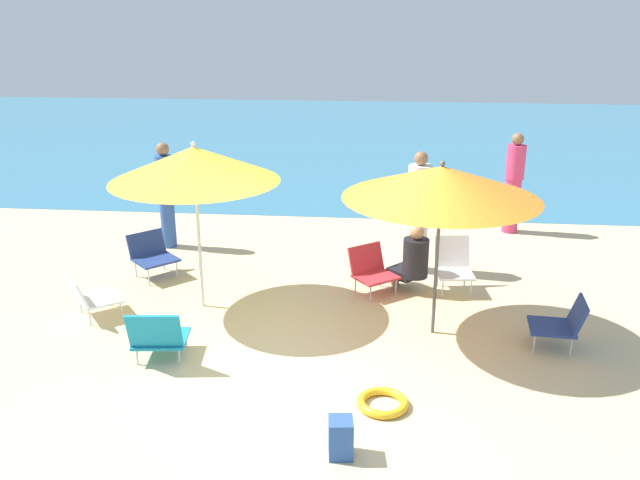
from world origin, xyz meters
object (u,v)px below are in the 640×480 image
at_px(beach_chair_b, 152,253).
at_px(person_c, 166,194).
at_px(beach_chair_f, 158,336).
at_px(beach_chair_a, 91,295).
at_px(swim_ring, 383,403).
at_px(person_d, 418,212).
at_px(person_a, 514,183).
at_px(beach_chair_c, 562,322).
at_px(umbrella_yellow, 194,164).
at_px(beach_bag, 341,438).
at_px(umbrella_orange, 442,182).
at_px(beach_chair_d, 371,269).
at_px(person_b, 413,259).
at_px(beach_chair_e, 453,263).

xyz_separation_m(beach_chair_b, person_c, (-0.14, 1.21, 0.53)).
bearing_deg(beach_chair_f, beach_chair_a, 44.08).
xyz_separation_m(beach_chair_a, swim_ring, (3.54, -1.60, -0.26)).
bearing_deg(beach_chair_b, person_d, 53.50).
bearing_deg(person_a, beach_chair_a, -9.95).
relative_size(beach_chair_c, person_a, 0.36).
bearing_deg(umbrella_yellow, swim_ring, -41.99).
bearing_deg(beach_bag, beach_chair_f, 145.26).
distance_m(beach_chair_b, person_a, 5.92).
height_order(beach_chair_b, beach_bag, beach_chair_b).
bearing_deg(person_c, beach_chair_f, -5.15).
height_order(umbrella_orange, person_a, umbrella_orange).
bearing_deg(beach_chair_d, beach_chair_a, -109.42).
distance_m(beach_chair_c, person_b, 2.14).
distance_m(beach_chair_f, person_d, 4.11).
xyz_separation_m(umbrella_orange, beach_chair_b, (-3.82, 1.40, -1.47)).
bearing_deg(beach_chair_b, swim_ring, 2.20).
distance_m(umbrella_yellow, person_a, 5.65).
bearing_deg(swim_ring, beach_chair_c, 34.89).
bearing_deg(swim_ring, beach_chair_f, 164.87).
height_order(beach_chair_d, beach_chair_f, beach_chair_f).
height_order(beach_chair_d, person_b, person_b).
bearing_deg(beach_chair_d, beach_chair_e, 62.88).
distance_m(person_b, beach_bag, 3.64).
xyz_separation_m(umbrella_yellow, beach_chair_b, (-0.97, 0.94, -1.51)).
relative_size(beach_chair_f, beach_bag, 1.91).
distance_m(umbrella_orange, beach_bag, 3.01).
height_order(beach_chair_a, beach_chair_b, beach_chair_b).
xyz_separation_m(umbrella_yellow, beach_chair_f, (-0.09, -1.42, -1.54)).
relative_size(beach_chair_b, person_c, 0.48).
bearing_deg(beach_chair_a, beach_bag, -74.84).
bearing_deg(swim_ring, person_d, 82.84).
height_order(beach_chair_a, person_a, person_a).
relative_size(umbrella_orange, person_a, 1.29).
xyz_separation_m(umbrella_orange, beach_chair_c, (1.38, -0.24, -1.49)).
bearing_deg(beach_chair_e, beach_chair_a, -79.04).
xyz_separation_m(beach_chair_a, person_c, (0.14, 2.61, 0.56)).
bearing_deg(beach_chair_f, beach_chair_e, -61.44).
xyz_separation_m(person_c, beach_bag, (3.05, -4.98, -0.68)).
bearing_deg(beach_bag, swim_ring, 65.45).
relative_size(umbrella_orange, beach_chair_f, 3.28).
bearing_deg(person_c, swim_ring, 17.83).
height_order(umbrella_orange, umbrella_yellow, umbrella_yellow).
bearing_deg(beach_chair_e, umbrella_orange, -20.04).
height_order(beach_chair_b, swim_ring, beach_chair_b).
relative_size(person_a, person_c, 1.01).
relative_size(umbrella_orange, beach_bag, 6.26).
xyz_separation_m(beach_chair_d, person_b, (0.54, 0.06, 0.13)).
height_order(beach_chair_f, person_b, person_b).
bearing_deg(beach_chair_f, umbrella_yellow, -10.11).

